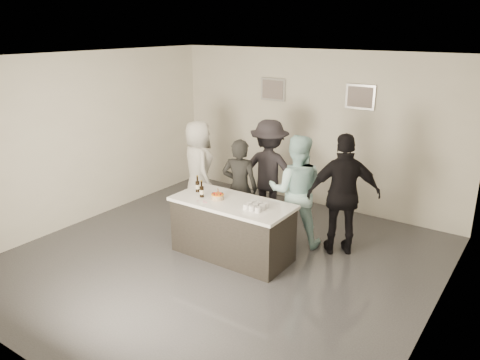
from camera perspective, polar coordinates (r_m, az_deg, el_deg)
The scene contains 19 objects.
floor at distance 7.27m, azimuth -2.27°, elevation -9.67°, with size 6.00×6.00×0.00m, color #3D3D42.
ceiling at distance 6.43m, azimuth -2.61°, elevation 14.65°, with size 6.00×6.00×0.00m, color white.
wall_back at distance 9.19m, azimuth 8.92°, elevation 6.13°, with size 6.00×0.04×3.00m, color silver.
wall_front at distance 4.81m, azimuth -24.57°, elevation -6.91°, with size 6.00×0.04×3.00m, color silver.
wall_left at distance 8.78m, azimuth -18.36°, elevation 4.83°, with size 0.04×6.00×3.00m, color silver.
wall_right at distance 5.53m, azimuth 23.34°, elevation -3.47°, with size 0.04×6.00×3.00m, color silver.
picture_left at distance 9.47m, azimuth 4.07°, elevation 10.96°, with size 0.54×0.04×0.44m, color #B2B2B7.
picture_right at distance 8.70m, azimuth 14.47°, elevation 9.78°, with size 0.54×0.04×0.44m, color #B2B2B7.
bar_counter at distance 7.20m, azimuth -0.96°, elevation -5.96°, with size 1.86×0.86×0.90m, color white.
cake at distance 7.10m, azimuth -2.75°, elevation -2.07°, with size 0.19×0.19×0.07m, color orange.
beer_bottle_a at distance 7.41m, azimuth -5.21°, elevation -0.48°, with size 0.07×0.07×0.26m, color black.
beer_bottle_b at distance 7.17m, azimuth -4.70°, elevation -1.11°, with size 0.07×0.07×0.26m, color black.
tumbler_cluster at distance 6.75m, azimuth 1.95°, elevation -3.17°, with size 0.30×0.30×0.08m, color #C28112.
candles at distance 7.03m, azimuth -4.64°, elevation -2.64°, with size 0.24×0.08×0.01m, color pink.
person_main_black at distance 7.79m, azimuth -0.03°, elevation -0.97°, with size 0.61×0.40×1.67m, color black.
person_main_blue at distance 7.47m, azimuth 6.84°, elevation -1.34°, with size 0.89×0.69×1.82m, color #AEE1E4.
person_guest_left at distance 8.80m, azimuth -5.07°, elevation 1.57°, with size 0.86×0.56×1.76m, color silver.
person_guest_right at distance 7.29m, azimuth 12.53°, elevation -1.79°, with size 1.12×0.47×1.91m, color black.
person_guest_back at distance 8.36m, azimuth 3.55°, elevation 1.05°, with size 1.20×0.69×1.86m, color #252228.
Camera 1 is at (3.87, -5.12, 3.42)m, focal length 35.00 mm.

